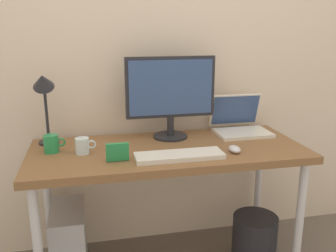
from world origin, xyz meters
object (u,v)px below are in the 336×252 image
(monitor, at_px, (171,93))
(coffee_mug, at_px, (51,144))
(desk, at_px, (168,159))
(mouse, at_px, (235,149))
(desk_lamp, at_px, (44,92))
(keyboard, at_px, (179,156))
(wastebasket, at_px, (254,240))
(glass_cup, at_px, (83,146))
(laptop, at_px, (239,123))
(photo_frame, at_px, (117,152))
(computer_tower, at_px, (70,244))

(monitor, distance_m, coffee_mug, 0.70)
(desk, distance_m, mouse, 0.36)
(desk_lamp, distance_m, coffee_mug, 0.28)
(keyboard, xyz_separation_m, wastebasket, (0.49, 0.11, -0.60))
(mouse, height_order, glass_cup, glass_cup)
(desk, relative_size, monitor, 2.85)
(wastebasket, bearing_deg, coffee_mug, 173.93)
(laptop, xyz_separation_m, keyboard, (-0.47, -0.37, -0.05))
(monitor, bearing_deg, wastebasket, -27.97)
(laptop, bearing_deg, glass_cup, -168.31)
(mouse, xyz_separation_m, glass_cup, (-0.77, 0.15, 0.02))
(laptop, relative_size, coffee_mug, 2.89)
(desk_lamp, bearing_deg, monitor, -0.04)
(photo_frame, bearing_deg, wastebasket, 6.48)
(photo_frame, bearing_deg, keyboard, -3.15)
(desk, height_order, keyboard, keyboard)
(coffee_mug, bearing_deg, glass_cup, -18.00)
(wastebasket, bearing_deg, mouse, -155.77)
(desk, distance_m, computer_tower, 0.72)
(glass_cup, bearing_deg, photo_frame, -43.80)
(laptop, xyz_separation_m, computer_tower, (-1.04, -0.17, -0.59))
(glass_cup, bearing_deg, keyboard, -20.45)
(mouse, bearing_deg, computer_tower, 168.42)
(monitor, xyz_separation_m, desk_lamp, (-0.69, 0.00, 0.03))
(coffee_mug, bearing_deg, laptop, 7.44)
(coffee_mug, height_order, glass_cup, coffee_mug)
(laptop, xyz_separation_m, desk_lamp, (-1.12, -0.02, 0.24))
(monitor, xyz_separation_m, laptop, (0.44, 0.02, -0.21))
(desk, bearing_deg, keyboard, -83.28)
(mouse, relative_size, coffee_mug, 0.81)
(laptop, bearing_deg, desk, -158.12)
(desk, relative_size, laptop, 4.57)
(mouse, xyz_separation_m, photo_frame, (-0.60, -0.00, 0.03))
(keyboard, distance_m, wastebasket, 0.78)
(mouse, distance_m, glass_cup, 0.78)
(photo_frame, bearing_deg, desk_lamp, 136.39)
(desk_lamp, bearing_deg, keyboard, -28.19)
(monitor, distance_m, wastebasket, 1.00)
(keyboard, bearing_deg, photo_frame, 176.85)
(keyboard, relative_size, photo_frame, 4.00)
(desk, height_order, monitor, monitor)
(mouse, relative_size, wastebasket, 0.30)
(desk, bearing_deg, laptop, 21.88)
(monitor, bearing_deg, keyboard, -95.53)
(desk, relative_size, mouse, 16.26)
(desk_lamp, bearing_deg, computer_tower, -61.85)
(coffee_mug, bearing_deg, mouse, -12.44)
(mouse, distance_m, photo_frame, 0.60)
(desk, height_order, mouse, mouse)
(desk, bearing_deg, coffee_mug, 174.85)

